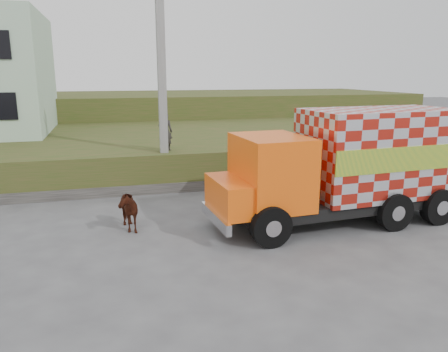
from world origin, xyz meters
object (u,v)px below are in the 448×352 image
object	(u,v)px
cow	(125,208)
pedestrian	(165,131)
utility_pole	(162,85)
cargo_truck	(349,165)

from	to	relation	value
cow	pedestrian	xyz separation A→B (m)	(1.86, 4.68, 1.62)
utility_pole	pedestrian	world-z (taller)	utility_pole
cow	pedestrian	distance (m)	5.29
cow	pedestrian	world-z (taller)	pedestrian
cargo_truck	utility_pole	bearing A→B (deg)	129.89
utility_pole	cow	size ratio (longest dim) A/B	5.29
pedestrian	utility_pole	bearing A→B (deg)	88.36
utility_pole	cargo_truck	world-z (taller)	utility_pole
cow	cargo_truck	bearing A→B (deg)	-19.92
cargo_truck	pedestrian	size ratio (longest dim) A/B	5.21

